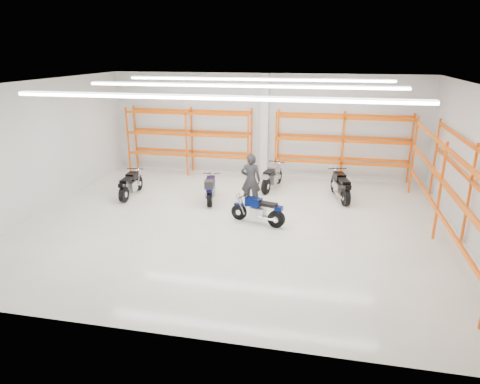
% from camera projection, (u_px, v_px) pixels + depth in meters
% --- Properties ---
extents(ground, '(14.00, 14.00, 0.00)m').
position_uv_depth(ground, '(237.00, 223.00, 14.16)').
color(ground, beige).
rests_on(ground, ground).
extents(room_shell, '(14.02, 12.02, 4.51)m').
position_uv_depth(room_shell, '(237.00, 124.00, 13.14)').
color(room_shell, silver).
rests_on(room_shell, ground).
extents(motorcycle_main, '(1.88, 0.83, 0.95)m').
position_uv_depth(motorcycle_main, '(260.00, 211.00, 13.96)').
color(motorcycle_main, black).
rests_on(motorcycle_main, ground).
extents(motorcycle_back_a, '(0.67, 2.03, 1.00)m').
position_uv_depth(motorcycle_back_a, '(130.00, 185.00, 16.55)').
color(motorcycle_back_a, black).
rests_on(motorcycle_back_a, ground).
extents(motorcycle_back_b, '(0.78, 2.02, 1.04)m').
position_uv_depth(motorcycle_back_b, '(210.00, 189.00, 15.97)').
color(motorcycle_back_b, black).
rests_on(motorcycle_back_b, ground).
extents(motorcycle_back_c, '(0.83, 2.10, 1.04)m').
position_uv_depth(motorcycle_back_c, '(272.00, 178.00, 17.45)').
color(motorcycle_back_c, black).
rests_on(motorcycle_back_c, ground).
extents(motorcycle_back_d, '(0.87, 2.15, 1.08)m').
position_uv_depth(motorcycle_back_d, '(341.00, 187.00, 16.23)').
color(motorcycle_back_d, black).
rests_on(motorcycle_back_d, ground).
extents(standing_man, '(0.75, 0.51, 1.98)m').
position_uv_depth(standing_man, '(251.00, 180.00, 15.36)').
color(standing_man, black).
rests_on(standing_man, ground).
extents(structural_column, '(0.32, 0.32, 4.50)m').
position_uv_depth(structural_column, '(265.00, 126.00, 18.85)').
color(structural_column, white).
rests_on(structural_column, ground).
extents(pallet_racking_back_left, '(5.67, 0.87, 3.00)m').
position_uv_depth(pallet_racking_back_left, '(189.00, 135.00, 19.34)').
color(pallet_racking_back_left, '#FF570E').
rests_on(pallet_racking_back_left, ground).
extents(pallet_racking_back_right, '(5.67, 0.87, 3.00)m').
position_uv_depth(pallet_racking_back_right, '(343.00, 141.00, 18.02)').
color(pallet_racking_back_right, '#FF570E').
rests_on(pallet_racking_back_right, ground).
extents(pallet_racking_side, '(0.87, 9.07, 3.00)m').
position_uv_depth(pallet_racking_side, '(456.00, 183.00, 12.33)').
color(pallet_racking_side, '#FF570E').
rests_on(pallet_racking_side, ground).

